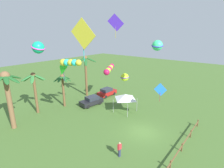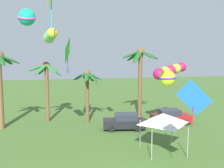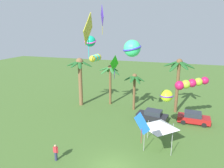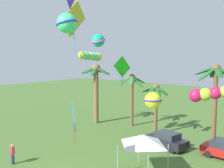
{
  "view_description": "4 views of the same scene",
  "coord_description": "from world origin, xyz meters",
  "px_view_note": "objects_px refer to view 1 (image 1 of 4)",
  "views": [
    {
      "loc": [
        -16.96,
        -8.69,
        11.72
      ],
      "look_at": [
        0.44,
        5.28,
        5.09
      ],
      "focal_mm": 27.76,
      "sensor_mm": 36.0,
      "label": 1
    },
    {
      "loc": [
        -3.77,
        -11.96,
        7.14
      ],
      "look_at": [
        -0.25,
        5.78,
        4.96
      ],
      "focal_mm": 41.28,
      "sensor_mm": 36.0,
      "label": 2
    },
    {
      "loc": [
        4.69,
        -14.63,
        11.72
      ],
      "look_at": [
        -1.73,
        5.25,
        6.12
      ],
      "focal_mm": 33.62,
      "sensor_mm": 36.0,
      "label": 3
    },
    {
      "loc": [
        14.06,
        -10.85,
        8.52
      ],
      "look_at": [
        -0.04,
        5.53,
        6.22
      ],
      "focal_mm": 43.84,
      "sensor_mm": 36.0,
      "label": 4
    }
  ],
  "objects_px": {
    "festival_tent": "(125,97)",
    "kite_ball_2": "(125,77)",
    "parked_car_0": "(92,101)",
    "kite_diamond_5": "(63,67)",
    "palm_tree_1": "(7,88)",
    "palm_tree_3": "(34,83)",
    "kite_diamond_8": "(83,34)",
    "palm_tree_0": "(85,66)",
    "kite_ball_6": "(38,48)",
    "spectator_0": "(120,149)",
    "kite_ball_3": "(157,45)",
    "kite_tube_4": "(70,63)",
    "kite_diamond_7": "(116,23)",
    "kite_diamond_0": "(160,90)",
    "parked_car_1": "(107,92)",
    "palm_tree_2": "(63,82)",
    "kite_tube_1": "(109,69)"
  },
  "relations": [
    {
      "from": "kite_diamond_5",
      "to": "kite_diamond_0",
      "type": "bearing_deg",
      "value": -63.76
    },
    {
      "from": "kite_diamond_0",
      "to": "kite_diamond_7",
      "type": "relative_size",
      "value": 0.99
    },
    {
      "from": "palm_tree_0",
      "to": "kite_ball_3",
      "type": "xyz_separation_m",
      "value": [
        -3.18,
        -15.34,
        4.52
      ]
    },
    {
      "from": "palm_tree_0",
      "to": "kite_ball_3",
      "type": "height_order",
      "value": "kite_ball_3"
    },
    {
      "from": "kite_tube_4",
      "to": "palm_tree_0",
      "type": "bearing_deg",
      "value": 38.87
    },
    {
      "from": "palm_tree_1",
      "to": "spectator_0",
      "type": "relative_size",
      "value": 4.67
    },
    {
      "from": "kite_ball_2",
      "to": "palm_tree_0",
      "type": "bearing_deg",
      "value": 84.49
    },
    {
      "from": "kite_tube_1",
      "to": "kite_diamond_7",
      "type": "height_order",
      "value": "kite_diamond_7"
    },
    {
      "from": "parked_car_1",
      "to": "kite_diamond_5",
      "type": "xyz_separation_m",
      "value": [
        -10.15,
        -1.03,
        6.54
      ]
    },
    {
      "from": "kite_diamond_5",
      "to": "kite_diamond_7",
      "type": "relative_size",
      "value": 1.27
    },
    {
      "from": "parked_car_1",
      "to": "kite_ball_2",
      "type": "relative_size",
      "value": 2.17
    },
    {
      "from": "palm_tree_2",
      "to": "kite_ball_3",
      "type": "distance_m",
      "value": 15.92
    },
    {
      "from": "kite_ball_6",
      "to": "kite_diamond_8",
      "type": "xyz_separation_m",
      "value": [
        2.16,
        -5.35,
        1.49
      ]
    },
    {
      "from": "palm_tree_3",
      "to": "kite_diamond_8",
      "type": "xyz_separation_m",
      "value": [
        0.98,
        -9.9,
        6.81
      ]
    },
    {
      "from": "palm_tree_1",
      "to": "festival_tent",
      "type": "height_order",
      "value": "palm_tree_1"
    },
    {
      "from": "palm_tree_0",
      "to": "festival_tent",
      "type": "distance_m",
      "value": 10.64
    },
    {
      "from": "parked_car_0",
      "to": "kite_diamond_8",
      "type": "xyz_separation_m",
      "value": [
        -6.24,
        -5.54,
        10.82
      ]
    },
    {
      "from": "palm_tree_2",
      "to": "kite_diamond_8",
      "type": "bearing_deg",
      "value": -109.54
    },
    {
      "from": "palm_tree_2",
      "to": "kite_ball_2",
      "type": "distance_m",
      "value": 9.97
    },
    {
      "from": "parked_car_1",
      "to": "kite_diamond_8",
      "type": "bearing_deg",
      "value": -150.17
    },
    {
      "from": "kite_ball_3",
      "to": "palm_tree_3",
      "type": "bearing_deg",
      "value": 113.59
    },
    {
      "from": "palm_tree_2",
      "to": "kite_diamond_8",
      "type": "distance_m",
      "value": 11.88
    },
    {
      "from": "parked_car_0",
      "to": "kite_diamond_5",
      "type": "bearing_deg",
      "value": -178.69
    },
    {
      "from": "palm_tree_1",
      "to": "parked_car_0",
      "type": "xyz_separation_m",
      "value": [
        11.45,
        -2.56,
        -4.62
      ]
    },
    {
      "from": "palm_tree_0",
      "to": "kite_diamond_0",
      "type": "relative_size",
      "value": 3.15
    },
    {
      "from": "palm_tree_3",
      "to": "kite_diamond_7",
      "type": "height_order",
      "value": "kite_diamond_7"
    },
    {
      "from": "parked_car_0",
      "to": "spectator_0",
      "type": "distance_m",
      "value": 13.31
    },
    {
      "from": "palm_tree_1",
      "to": "parked_car_1",
      "type": "xyz_separation_m",
      "value": [
        16.46,
        -1.64,
        -4.62
      ]
    },
    {
      "from": "kite_ball_6",
      "to": "kite_diamond_7",
      "type": "bearing_deg",
      "value": -59.43
    },
    {
      "from": "spectator_0",
      "to": "kite_diamond_0",
      "type": "bearing_deg",
      "value": -3.28
    },
    {
      "from": "parked_car_0",
      "to": "festival_tent",
      "type": "height_order",
      "value": "festival_tent"
    },
    {
      "from": "kite_diamond_5",
      "to": "palm_tree_1",
      "type": "bearing_deg",
      "value": 156.98
    },
    {
      "from": "parked_car_0",
      "to": "kite_tube_1",
      "type": "height_order",
      "value": "kite_tube_1"
    },
    {
      "from": "parked_car_1",
      "to": "festival_tent",
      "type": "bearing_deg",
      "value": -118.13
    },
    {
      "from": "parked_car_1",
      "to": "kite_tube_1",
      "type": "relative_size",
      "value": 1.06
    },
    {
      "from": "spectator_0",
      "to": "kite_ball_6",
      "type": "relative_size",
      "value": 0.88
    },
    {
      "from": "kite_ball_3",
      "to": "kite_diamond_8",
      "type": "xyz_separation_m",
      "value": [
        -5.82,
        5.67,
        1.21
      ]
    },
    {
      "from": "kite_tube_4",
      "to": "kite_diamond_7",
      "type": "distance_m",
      "value": 6.88
    },
    {
      "from": "kite_ball_6",
      "to": "kite_diamond_7",
      "type": "relative_size",
      "value": 0.73
    },
    {
      "from": "spectator_0",
      "to": "kite_ball_6",
      "type": "height_order",
      "value": "kite_ball_6"
    },
    {
      "from": "palm_tree_1",
      "to": "parked_car_0",
      "type": "relative_size",
      "value": 1.81
    },
    {
      "from": "festival_tent",
      "to": "kite_ball_2",
      "type": "distance_m",
      "value": 2.94
    },
    {
      "from": "festival_tent",
      "to": "kite_diamond_7",
      "type": "xyz_separation_m",
      "value": [
        -5.21,
        -2.09,
        10.24
      ]
    },
    {
      "from": "palm_tree_0",
      "to": "kite_tube_4",
      "type": "distance_m",
      "value": 12.07
    },
    {
      "from": "palm_tree_2",
      "to": "parked_car_0",
      "type": "height_order",
      "value": "palm_tree_2"
    },
    {
      "from": "palm_tree_3",
      "to": "kite_diamond_5",
      "type": "height_order",
      "value": "kite_diamond_5"
    },
    {
      "from": "parked_car_0",
      "to": "kite_ball_3",
      "type": "bearing_deg",
      "value": -92.16
    },
    {
      "from": "kite_tube_1",
      "to": "kite_diamond_7",
      "type": "bearing_deg",
      "value": -136.41
    },
    {
      "from": "palm_tree_0",
      "to": "palm_tree_1",
      "type": "relative_size",
      "value": 1.04
    },
    {
      "from": "parked_car_0",
      "to": "kite_diamond_8",
      "type": "height_order",
      "value": "kite_diamond_8"
    }
  ]
}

